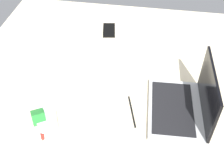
% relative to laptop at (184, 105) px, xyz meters
% --- Properties ---
extents(bed_mattress, '(1.80, 1.40, 0.18)m').
position_rel_laptop_xyz_m(bed_mattress, '(0.05, -0.35, -0.13)').
color(bed_mattress, beige).
rests_on(bed_mattress, ground).
extents(laptop, '(0.34, 0.25, 0.23)m').
position_rel_laptop_xyz_m(laptop, '(0.00, 0.00, 0.00)').
color(laptop, '#B7BABC').
rests_on(laptop, bed_mattress).
extents(snack_cup, '(0.10, 0.10, 0.14)m').
position_rel_laptop_xyz_m(snack_cup, '(0.20, -0.53, 0.02)').
color(snack_cup, silver).
rests_on(snack_cup, bed_mattress).
extents(cell_phone, '(0.15, 0.09, 0.01)m').
position_rel_laptop_xyz_m(cell_phone, '(-0.55, -0.41, -0.04)').
color(cell_phone, black).
rests_on(cell_phone, bed_mattress).
extents(charger_cable, '(0.17, 0.05, 0.01)m').
position_rel_laptop_xyz_m(charger_cable, '(0.04, -0.21, -0.04)').
color(charger_cable, black).
rests_on(charger_cable, bed_mattress).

